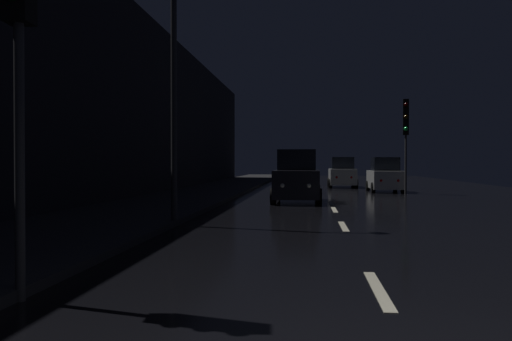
{
  "coord_description": "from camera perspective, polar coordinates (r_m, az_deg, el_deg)",
  "views": [
    {
      "loc": [
        -0.91,
        -4.09,
        1.66
      ],
      "look_at": [
        -2.7,
        14.23,
        1.4
      ],
      "focal_mm": 37.67,
      "sensor_mm": 36.0,
      "label": 1
    }
  ],
  "objects": [
    {
      "name": "car_distant_taillights",
      "position": [
        36.9,
        9.13,
        -0.32
      ],
      "size": [
        1.88,
        4.08,
        2.06
      ],
      "rotation": [
        0.0,
        0.0,
        1.57
      ],
      "color": "silver",
      "rests_on": "ground"
    },
    {
      "name": "sidewalk_left",
      "position": [
        29.18,
        -5.55,
        -2.31
      ],
      "size": [
        4.4,
        84.0,
        0.15
      ],
      "primitive_type": "cube",
      "color": "#28282B",
      "rests_on": "ground"
    },
    {
      "name": "car_parked_right_far",
      "position": [
        31.65,
        13.51,
        -0.58
      ],
      "size": [
        1.82,
        3.94,
        1.99
      ],
      "rotation": [
        0.0,
        0.0,
        1.57
      ],
      "color": "silver",
      "rests_on": "ground"
    },
    {
      "name": "car_approaching_headlights",
      "position": [
        22.73,
        4.36,
        -0.82
      ],
      "size": [
        2.03,
        4.4,
        2.22
      ],
      "rotation": [
        0.0,
        0.0,
        -1.57
      ],
      "color": "black",
      "rests_on": "ground"
    },
    {
      "name": "building_facade_left",
      "position": [
        26.56,
        -12.59,
        6.9
      ],
      "size": [
        0.8,
        63.0,
        8.98
      ],
      "primitive_type": "cube",
      "color": "black",
      "rests_on": "ground"
    },
    {
      "name": "lane_centerline",
      "position": [
        15.71,
        8.92,
        -5.24
      ],
      "size": [
        0.16,
        17.22,
        0.01
      ],
      "color": "beige",
      "rests_on": "ground"
    },
    {
      "name": "traffic_light_far_right",
      "position": [
        29.69,
        15.63,
        4.68
      ],
      "size": [
        0.35,
        0.48,
        5.05
      ],
      "rotation": [
        0.0,
        0.0,
        -1.72
      ],
      "color": "#38383A",
      "rests_on": "ground"
    },
    {
      "name": "streetlamp_overhead",
      "position": [
        14.52,
        -6.89,
        12.69
      ],
      "size": [
        1.7,
        0.44,
        6.98
      ],
      "color": "#2D2D30",
      "rests_on": "ground"
    },
    {
      "name": "ground",
      "position": [
        28.65,
        7.42,
        -2.54
      ],
      "size": [
        25.49,
        84.0,
        0.02
      ],
      "primitive_type": "cube",
      "color": "black"
    }
  ]
}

